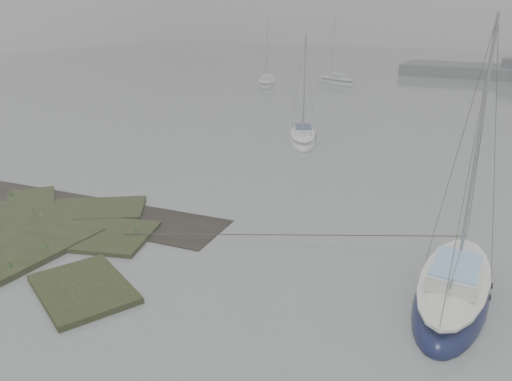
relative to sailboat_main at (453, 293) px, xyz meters
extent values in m
plane|color=slate|center=(-10.67, 25.51, -0.28)|extent=(160.00, 160.00, 0.00)
ellipsoid|color=#0F153A|center=(0.00, 0.01, -0.17)|extent=(2.17, 6.33, 1.53)
ellipsoid|color=silver|center=(0.00, 0.01, 0.44)|extent=(1.74, 5.51, 0.43)
cube|color=silver|center=(0.00, -0.26, 0.82)|extent=(1.38, 2.18, 0.45)
cube|color=#8BBBE4|center=(0.00, -0.26, 1.07)|extent=(1.29, 2.00, 0.07)
cylinder|color=#939399|center=(-0.01, 0.82, 4.36)|extent=(0.10, 0.10, 7.20)
cylinder|color=#939399|center=(0.01, -0.44, 1.07)|extent=(0.12, 2.52, 0.08)
ellipsoid|color=silver|center=(-11.58, 15.23, -0.19)|extent=(3.72, 5.44, 1.26)
ellipsoid|color=white|center=(-11.58, 15.23, 0.32)|extent=(3.13, 4.69, 0.36)
cube|color=white|center=(-11.48, 15.03, 0.63)|extent=(1.76, 2.08, 0.37)
cube|color=navy|center=(-11.48, 15.03, 0.84)|extent=(1.63, 1.92, 0.06)
cylinder|color=#939399|center=(-11.85, 15.84, 3.55)|extent=(0.08, 0.08, 5.94)
cylinder|color=#939399|center=(-11.42, 14.89, 0.84)|extent=(0.93, 1.92, 0.07)
ellipsoid|color=#9FA5A9|center=(-25.42, 36.55, -0.18)|extent=(4.13, 5.92, 1.38)
ellipsoid|color=white|center=(-25.42, 36.55, 0.37)|extent=(3.48, 5.10, 0.39)
cube|color=white|center=(-25.31, 36.34, 0.71)|extent=(1.94, 2.28, 0.40)
cube|color=silver|center=(-25.31, 36.34, 0.94)|extent=(1.79, 2.10, 0.06)
cylinder|color=#939399|center=(-25.74, 37.21, 3.89)|extent=(0.09, 0.09, 6.48)
cylinder|color=#939399|center=(-25.24, 36.19, 0.94)|extent=(1.05, 2.08, 0.07)
ellipsoid|color=#A3A9AD|center=(-19.06, 41.88, -0.18)|extent=(5.96, 4.30, 1.39)
ellipsoid|color=white|center=(-19.06, 41.88, 0.38)|extent=(5.13, 3.62, 0.39)
cube|color=white|center=(-18.84, 41.77, 0.72)|extent=(2.31, 1.99, 0.41)
cube|color=silver|center=(-18.84, 41.77, 0.95)|extent=(2.13, 1.84, 0.07)
cylinder|color=#939399|center=(-19.71, 42.22, 3.94)|extent=(0.09, 0.09, 6.55)
cylinder|color=#939399|center=(-18.69, 41.70, 0.95)|extent=(2.07, 1.11, 0.07)
camera|label=1|loc=(1.05, -14.27, 8.04)|focal=35.00mm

